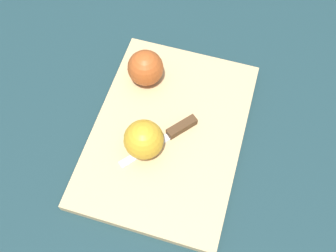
% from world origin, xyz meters
% --- Properties ---
extents(ground_plane, '(4.00, 4.00, 0.00)m').
position_xyz_m(ground_plane, '(0.00, 0.00, 0.00)').
color(ground_plane, '#193338').
extents(cutting_board, '(0.45, 0.35, 0.02)m').
position_xyz_m(cutting_board, '(0.00, 0.00, 0.01)').
color(cutting_board, tan).
rests_on(cutting_board, ground_plane).
extents(apple_half_left, '(0.07, 0.07, 0.07)m').
position_xyz_m(apple_half_left, '(-0.12, -0.06, 0.06)').
color(apple_half_left, '#AD4C1E').
rests_on(apple_half_left, cutting_board).
extents(apple_half_right, '(0.08, 0.08, 0.08)m').
position_xyz_m(apple_half_right, '(0.04, -0.04, 0.06)').
color(apple_half_right, gold).
rests_on(apple_half_right, cutting_board).
extents(knife, '(0.13, 0.14, 0.02)m').
position_xyz_m(knife, '(0.00, 0.01, 0.03)').
color(knife, silver).
rests_on(knife, cutting_board).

